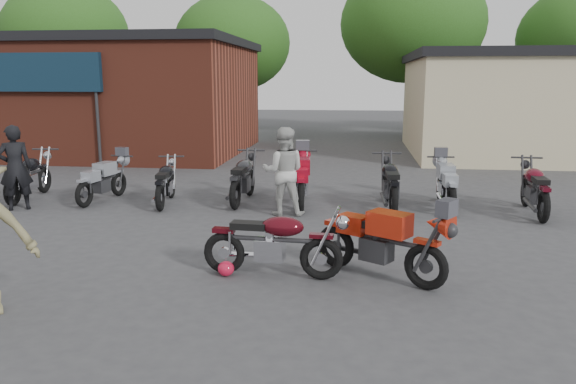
# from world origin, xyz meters

# --- Properties ---
(ground) EXTENTS (90.00, 90.00, 0.00)m
(ground) POSITION_xyz_m (0.00, 0.00, 0.00)
(ground) COLOR #3A3A3D
(brick_building) EXTENTS (12.00, 8.00, 4.00)m
(brick_building) POSITION_xyz_m (-9.00, 14.00, 2.00)
(brick_building) COLOR maroon
(brick_building) RESTS_ON ground
(stucco_building) EXTENTS (10.00, 8.00, 3.50)m
(stucco_building) POSITION_xyz_m (8.50, 15.00, 1.75)
(stucco_building) COLOR #C2B98B
(stucco_building) RESTS_ON ground
(tree_0) EXTENTS (6.56, 6.56, 8.20)m
(tree_0) POSITION_xyz_m (-14.00, 22.00, 4.10)
(tree_0) COLOR #244813
(tree_0) RESTS_ON ground
(tree_1) EXTENTS (5.92, 5.92, 7.40)m
(tree_1) POSITION_xyz_m (-5.00, 22.00, 3.70)
(tree_1) COLOR #244813
(tree_1) RESTS_ON ground
(tree_2) EXTENTS (7.04, 7.04, 8.80)m
(tree_2) POSITION_xyz_m (4.00, 22.00, 4.40)
(tree_2) COLOR #244813
(tree_2) RESTS_ON ground
(vintage_motorcycle) EXTENTS (2.00, 0.78, 1.14)m
(vintage_motorcycle) POSITION_xyz_m (0.32, 0.55, 0.57)
(vintage_motorcycle) COLOR #470811
(vintage_motorcycle) RESTS_ON ground
(sportbike) EXTENTS (2.07, 1.66, 1.18)m
(sportbike) POSITION_xyz_m (1.82, 0.68, 0.59)
(sportbike) COLOR red
(sportbike) RESTS_ON ground
(helmet) EXTENTS (0.29, 0.29, 0.22)m
(helmet) POSITION_xyz_m (-0.38, 0.50, 0.11)
(helmet) COLOR red
(helmet) RESTS_ON ground
(person_dark) EXTENTS (0.80, 0.73, 1.84)m
(person_dark) POSITION_xyz_m (-5.82, 4.06, 0.92)
(person_dark) COLOR black
(person_dark) RESTS_ON ground
(person_light) EXTENTS (0.94, 0.75, 1.83)m
(person_light) POSITION_xyz_m (-0.04, 4.31, 0.92)
(person_light) COLOR beige
(person_light) RESTS_ON ground
(row_bike_0) EXTENTS (0.87, 2.13, 1.21)m
(row_bike_0) POSITION_xyz_m (-6.21, 5.14, 0.60)
(row_bike_0) COLOR black
(row_bike_0) RESTS_ON ground
(row_bike_1) EXTENTS (0.90, 1.93, 1.07)m
(row_bike_1) POSITION_xyz_m (-4.37, 5.11, 0.54)
(row_bike_1) COLOR #9A9EA8
(row_bike_1) RESTS_ON ground
(row_bike_2) EXTENTS (0.91, 1.97, 1.10)m
(row_bike_2) POSITION_xyz_m (-2.82, 5.00, 0.55)
(row_bike_2) COLOR black
(row_bike_2) RESTS_ON ground
(row_bike_3) EXTENTS (0.73, 2.12, 1.22)m
(row_bike_3) POSITION_xyz_m (-1.13, 5.43, 0.61)
(row_bike_3) COLOR #27282A
(row_bike_3) RESTS_ON ground
(row_bike_4) EXTENTS (0.88, 2.20, 1.25)m
(row_bike_4) POSITION_xyz_m (0.24, 5.32, 0.62)
(row_bike_4) COLOR red
(row_bike_4) RESTS_ON ground
(row_bike_5) EXTENTS (0.80, 2.16, 1.23)m
(row_bike_5) POSITION_xyz_m (2.19, 5.19, 0.62)
(row_bike_5) COLOR black
(row_bike_5) RESTS_ON ground
(row_bike_6) EXTENTS (0.68, 1.97, 1.13)m
(row_bike_6) POSITION_xyz_m (3.42, 5.43, 0.57)
(row_bike_6) COLOR #9CA2AA
(row_bike_6) RESTS_ON ground
(row_bike_7) EXTENTS (0.82, 2.12, 1.21)m
(row_bike_7) POSITION_xyz_m (5.16, 5.01, 0.60)
(row_bike_7) COLOR #550A18
(row_bike_7) RESTS_ON ground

